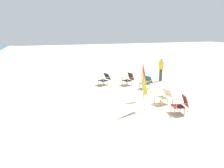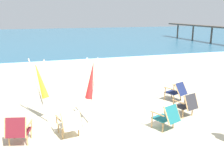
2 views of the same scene
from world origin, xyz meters
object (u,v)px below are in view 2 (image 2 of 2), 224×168
(beach_chair_back_right, at_px, (167,116))
(beach_chair_front_right, at_px, (18,130))
(umbrella_furled_red, at_px, (91,81))
(umbrella_furled_yellow, at_px, (40,81))
(beach_chair_mid_center, at_px, (187,104))
(beach_chair_back_left, at_px, (70,123))
(beach_chair_front_left, at_px, (177,91))

(beach_chair_back_right, bearing_deg, beach_chair_front_right, 174.67)
(beach_chair_back_right, height_order, umbrella_furled_red, umbrella_furled_red)
(beach_chair_back_right, bearing_deg, umbrella_furled_yellow, 151.39)
(beach_chair_mid_center, bearing_deg, beach_chair_back_left, -176.01)
(beach_chair_front_left, relative_size, umbrella_furled_red, 0.44)
(beach_chair_back_right, relative_size, beach_chair_mid_center, 1.08)
(beach_chair_back_right, distance_m, beach_chair_front_right, 4.19)
(beach_chair_mid_center, bearing_deg, umbrella_furled_yellow, 165.86)
(beach_chair_back_left, bearing_deg, umbrella_furled_red, 42.32)
(umbrella_furled_yellow, bearing_deg, beach_chair_front_right, -115.33)
(umbrella_furled_red, bearing_deg, beach_chair_back_right, -30.84)
(beach_chair_back_right, relative_size, umbrella_furled_red, 0.42)
(beach_chair_back_left, height_order, beach_chair_front_right, beach_chair_front_right)
(beach_chair_front_right, bearing_deg, umbrella_furled_red, 20.15)
(beach_chair_front_right, height_order, umbrella_furled_yellow, umbrella_furled_yellow)
(beach_chair_back_right, height_order, beach_chair_front_right, beach_chair_front_right)
(beach_chair_back_left, height_order, umbrella_furled_red, umbrella_furled_red)
(beach_chair_front_left, distance_m, umbrella_furled_yellow, 5.23)
(beach_chair_front_left, relative_size, beach_chair_mid_center, 1.13)
(umbrella_furled_yellow, bearing_deg, beach_chair_front_left, 3.69)
(beach_chair_front_left, xyz_separation_m, beach_chair_front_right, (-5.85, -1.83, 0.01))
(beach_chair_front_left, relative_size, beach_chair_back_right, 1.05)
(beach_chair_front_left, bearing_deg, beach_chair_back_left, -158.46)
(beach_chair_back_left, bearing_deg, beach_chair_mid_center, 3.99)
(umbrella_furled_yellow, xyz_separation_m, umbrella_furled_red, (1.47, -0.70, 0.05))
(beach_chair_front_right, distance_m, umbrella_furled_yellow, 1.88)
(beach_chair_back_right, height_order, beach_chair_mid_center, beach_chair_mid_center)
(beach_chair_mid_center, distance_m, umbrella_furled_yellow, 4.84)
(beach_chair_mid_center, height_order, umbrella_furled_yellow, umbrella_furled_yellow)
(beach_chair_back_left, distance_m, beach_chair_back_right, 2.84)
(beach_chair_front_left, bearing_deg, umbrella_furled_yellow, -176.31)
(beach_chair_back_left, height_order, umbrella_furled_yellow, umbrella_furled_yellow)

